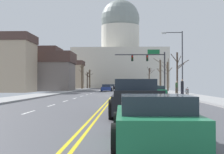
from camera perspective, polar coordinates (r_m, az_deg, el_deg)
The scene contains 29 objects.
ground at distance 40.56m, azimuth 0.32°, elevation -3.09°, with size 20.00×180.00×0.20m.
signal_gantry at distance 52.78m, azimuth 6.56°, elevation 2.61°, with size 7.91×0.41×6.61m.
street_lamp_right at distance 40.76m, azimuth 11.41°, elevation 3.47°, with size 2.55×0.24×7.53m.
capitol_building at distance 110.91m, azimuth 1.42°, elevation 3.45°, with size 29.56×23.33×31.53m.
sedan_near_00 at distance 48.00m, azimuth 6.94°, elevation -2.14°, with size 1.99×4.51×1.16m.
sedan_near_01 at distance 40.78m, azimuth 7.81°, elevation -2.34°, with size 2.00×4.70×1.14m.
sedan_near_02 at distance 34.07m, azimuth 3.38°, elevation -2.57°, with size 1.98×4.66×1.17m.
sedan_near_03 at distance 27.48m, azimuth 2.90°, elevation -2.87°, with size 2.12×4.55×1.23m.
sedan_near_04 at distance 20.82m, azimuth 3.74°, elevation -3.35°, with size 2.10×4.59×1.31m.
pickup_truck_near_05 at distance 15.16m, azimuth 4.07°, elevation -3.78°, with size 2.38×5.59×1.64m.
sedan_near_06 at distance 8.11m, azimuth 7.18°, elevation -7.33°, with size 2.02×4.29×1.17m.
sedan_oncoming_00 at distance 60.33m, azimuth -0.93°, elevation -1.90°, with size 2.01×4.31×1.25m.
sedan_oncoming_01 at distance 68.46m, azimuth -0.56°, elevation -1.79°, with size 2.03×4.71×1.24m.
sedan_oncoming_02 at distance 80.74m, azimuth -0.15°, elevation -1.70°, with size 2.03×4.56×1.22m.
sedan_oncoming_03 at distance 93.20m, azimuth 0.25°, elevation -1.62°, with size 2.04×4.53×1.17m.
flank_building_00 at distance 64.16m, azimuth -12.77°, elevation 0.92°, with size 14.06×8.20×7.18m.
flank_building_01 at distance 56.66m, azimuth -17.70°, elevation 2.28°, with size 8.95×7.15×9.33m.
flank_building_02 at distance 76.16m, azimuth -12.25°, elevation 1.44°, with size 8.98×8.78×9.38m.
flank_building_03 at distance 92.25m, azimuth -9.02°, elevation 0.40°, with size 13.54×6.25×7.52m.
bare_tree_00 at distance 92.14m, azimuth 6.38°, elevation 0.02°, with size 2.10×2.42×5.72m.
bare_tree_01 at distance 79.62m, azimuth -5.15°, elevation 0.18°, with size 1.26×2.23×6.02m.
bare_tree_02 at distance 59.32m, azimuth 9.48°, elevation 0.29°, with size 2.20×2.64×5.59m.
bare_tree_03 at distance 93.32m, azimuth -3.85°, elevation -0.23°, with size 1.48×1.79×5.12m.
bare_tree_04 at distance 66.34m, azimuth 8.23°, elevation 0.47°, with size 1.54×2.70×6.30m.
bare_tree_05 at distance 88.65m, azimuth -4.20°, elevation -0.41°, with size 1.69×1.76×4.76m.
bare_tree_06 at distance 47.41m, azimuth 11.12°, elevation 1.00°, with size 2.51×0.89×5.62m.
pedestrian_00 at distance 43.83m, azimuth 10.97°, elevation -1.62°, with size 0.35×0.34×1.58m.
pedestrian_01 at distance 38.64m, azimuth 11.89°, elevation -1.55°, with size 0.35×0.34×1.74m.
bicycle_parked at distance 39.82m, azimuth 12.70°, elevation -2.43°, with size 0.12×1.77×0.85m.
Camera 1 is at (1.23, -40.51, 1.44)m, focal length 53.59 mm.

